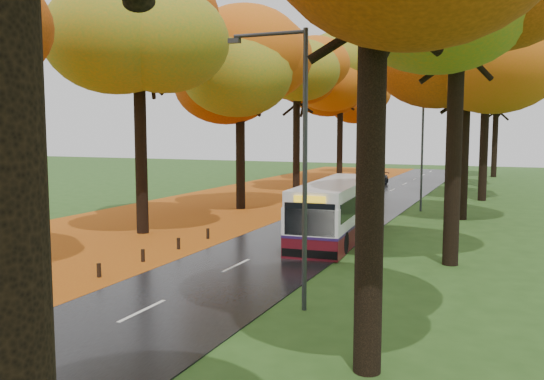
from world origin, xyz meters
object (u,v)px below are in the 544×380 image
Objects in this scene: streetlamp_near at (297,147)px; streetlamp_far at (453,135)px; car_dark at (376,179)px; streetlamp_mid at (418,137)px; car_white at (323,195)px; car_silver at (366,181)px; bus at (337,208)px.

streetlamp_near and streetlamp_far have the same top height.
streetlamp_near reaches higher than car_dark.
car_dark is (-6.29, 37.94, -4.11)m from streetlamp_near.
streetlamp_mid and streetlamp_far have the same top height.
car_white is 1.05× the size of car_silver.
streetlamp_near is 1.00× the size of streetlamp_far.
car_white reaches higher than car_silver.
bus is (-2.03, -11.02, -3.26)m from streetlamp_mid.
streetlamp_mid is at bearing 75.45° from bus.
bus is 2.54× the size of car_silver.
bus is at bearing -93.51° from streetlamp_far.
streetlamp_mid is at bearing -66.72° from car_silver.
streetlamp_mid is 0.77× the size of bus.
bus is at bearing -56.53° from car_white.
car_dark is (-4.27, 26.96, -0.85)m from bus.
bus is (-2.03, 10.98, -3.26)m from streetlamp_near.
streetlamp_far is at bearing 50.70° from car_dark.
streetlamp_mid is at bearing 13.02° from car_white.
bus is (-2.03, -33.02, -3.26)m from streetlamp_far.
car_white reaches higher than car_dark.
car_white is 16.04m from car_dark.
car_silver reaches higher than car_dark.
streetlamp_mid is 1.95× the size of car_silver.
car_dark is at bearing -136.08° from streetlamp_far.
streetlamp_mid reaches higher than bus.
car_dark is at bearing 85.91° from car_silver.
streetlamp_near and streetlamp_mid have the same top height.
streetlamp_near is 0.77× the size of bus.
streetlamp_mid is (0.00, 22.00, 0.00)m from streetlamp_near.
streetlamp_near is at bearing -90.00° from streetlamp_mid.
streetlamp_far is 9.65m from car_dark.
streetlamp_near is at bearing -90.00° from streetlamp_far.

